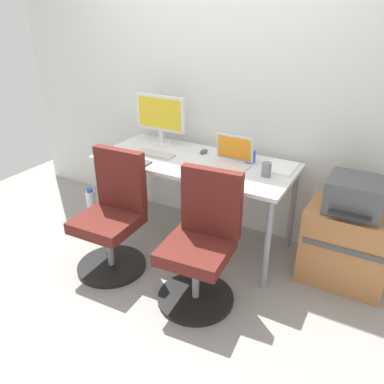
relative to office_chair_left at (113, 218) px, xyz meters
name	(u,v)px	position (x,y,z in m)	size (l,w,h in m)	color
ground_plane	(195,239)	(0.38, 0.61, -0.42)	(5.28, 5.28, 0.00)	gray
back_wall	(221,83)	(0.38, 1.05, 0.88)	(4.40, 0.04, 2.60)	silver
desk	(195,168)	(0.38, 0.61, 0.27)	(1.61, 0.72, 0.76)	silver
office_chair_left	(113,218)	(0.00, 0.00, 0.00)	(0.54, 0.54, 0.94)	black
office_chair_right	(201,245)	(0.77, 0.00, 0.00)	(0.54, 0.54, 0.94)	black
side_cabinet	(345,246)	(1.60, 0.68, -0.13)	(0.60, 0.42, 0.59)	#B77542
printer	(356,196)	(1.60, 0.68, 0.29)	(0.38, 0.40, 0.24)	#515156
water_bottle_on_floor	(91,204)	(-0.69, 0.47, -0.28)	(0.09, 0.09, 0.31)	white
desktop_monitor	(160,116)	(-0.09, 0.83, 0.59)	(0.48, 0.18, 0.43)	silver
open_laptop	(230,159)	(0.67, 0.64, 0.39)	(0.31, 0.26, 0.23)	silver
keyboard_by_monitor	(131,160)	(-0.05, 0.33, 0.35)	(0.34, 0.12, 0.02)	#515156
keyboard_by_laptop	(155,154)	(0.03, 0.55, 0.35)	(0.34, 0.12, 0.02)	#B7B7B7
mouse_by_monitor	(190,168)	(0.45, 0.41, 0.35)	(0.06, 0.10, 0.03)	#515156
mouse_by_laptop	(204,151)	(0.37, 0.79, 0.35)	(0.06, 0.10, 0.03)	#515156
coffee_mug	(251,156)	(0.78, 0.80, 0.38)	(0.08, 0.08, 0.09)	blue
pen_cup	(266,170)	(0.99, 0.58, 0.39)	(0.07, 0.07, 0.10)	slate
phone_near_monitor	(205,175)	(0.59, 0.38, 0.34)	(0.07, 0.14, 0.01)	black
paper_pile	(281,167)	(1.04, 0.79, 0.34)	(0.21, 0.30, 0.01)	white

